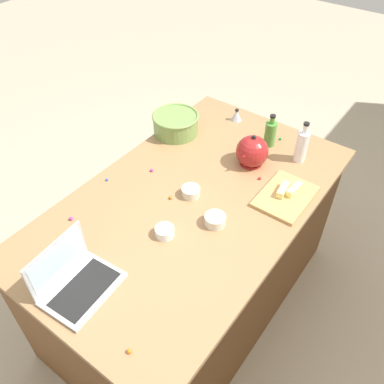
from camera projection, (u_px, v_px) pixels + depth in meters
name	position (u px, v px, depth m)	size (l,w,h in m)	color
ground_plane	(192.00, 297.00, 2.67)	(12.00, 12.00, 0.00)	#B7A88E
island_counter	(192.00, 254.00, 2.37)	(1.79, 1.06, 0.90)	brown
laptop	(75.00, 280.00, 1.65)	(0.33, 0.25, 0.22)	#B7B7BC
mixing_bowl_large	(176.00, 123.00, 2.45)	(0.28, 0.28, 0.12)	#72934C
bottle_vinegar	(302.00, 146.00, 2.23)	(0.07, 0.07, 0.25)	white
bottle_olive	(270.00, 133.00, 2.35)	(0.07, 0.07, 0.20)	#4C8C38
kettle	(252.00, 152.00, 2.22)	(0.21, 0.18, 0.20)	maroon
cutting_board	(285.00, 196.00, 2.06)	(0.33, 0.24, 0.02)	tan
butter_stick_left	(283.00, 190.00, 2.06)	(0.11, 0.04, 0.04)	#F4E58C
butter_stick_right	(294.00, 189.00, 2.06)	(0.11, 0.04, 0.04)	#F4E58C
ramekin_small	(215.00, 220.00, 1.92)	(0.10, 0.10, 0.05)	beige
ramekin_medium	(191.00, 192.00, 2.07)	(0.10, 0.10, 0.05)	beige
ramekin_wide	(165.00, 232.00, 1.87)	(0.09, 0.09, 0.04)	white
kitchen_timer	(236.00, 115.00, 2.57)	(0.07, 0.07, 0.08)	#B2B2B7
candy_0	(280.00, 139.00, 2.43)	(0.02, 0.02, 0.02)	green
candy_1	(129.00, 351.00, 1.47)	(0.02, 0.02, 0.02)	orange
candy_2	(171.00, 198.00, 2.06)	(0.02, 0.02, 0.02)	orange
candy_3	(260.00, 178.00, 2.17)	(0.02, 0.02, 0.02)	red
candy_4	(34.00, 283.00, 1.68)	(0.02, 0.02, 0.02)	orange
candy_5	(71.00, 218.00, 1.95)	(0.02, 0.02, 0.02)	#CC3399
candy_6	(107.00, 180.00, 2.16)	(0.01, 0.01, 0.01)	blue
candy_7	(77.00, 269.00, 1.74)	(0.01, 0.01, 0.01)	green
candy_8	(152.00, 170.00, 2.22)	(0.02, 0.02, 0.02)	#CC3399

